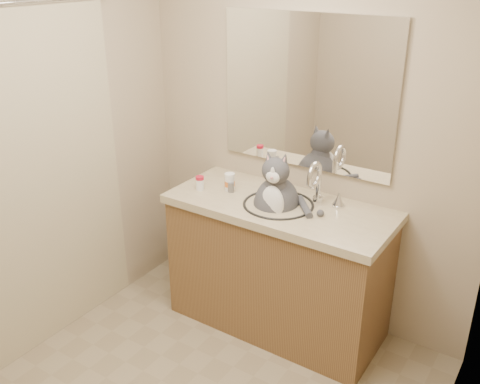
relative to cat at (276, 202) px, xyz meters
name	(u,v)px	position (x,y,z in m)	size (l,w,h in m)	color
room	(170,209)	(0.02, -0.95, 0.34)	(2.22, 2.52, 2.42)	gray
vanity	(278,263)	(0.02, 0.02, -0.42)	(1.34, 0.59, 1.12)	brown
mirror	(306,93)	(0.02, 0.29, 0.59)	(1.10, 0.02, 0.90)	white
shower_curtain	(36,185)	(-1.03, -0.85, 0.17)	(0.02, 1.30, 1.93)	beige
cat	(276,202)	(0.00, 0.00, 0.00)	(0.44, 0.35, 0.53)	#424247
pill_bottle_redcap	(200,183)	(-0.50, -0.08, 0.03)	(0.05, 0.05, 0.09)	white
pill_bottle_orange	(230,182)	(-0.34, 0.02, 0.04)	(0.08, 0.08, 0.11)	white
grey_canister	(231,187)	(-0.32, 0.00, 0.02)	(0.05, 0.05, 0.06)	slate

